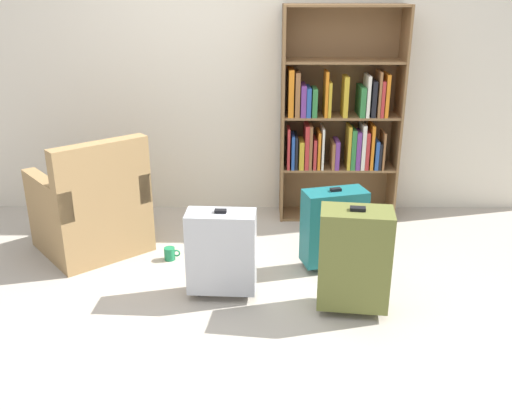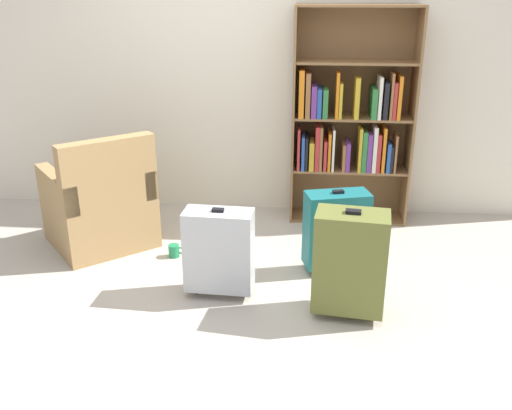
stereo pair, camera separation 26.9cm
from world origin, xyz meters
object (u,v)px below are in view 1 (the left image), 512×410
object	(u,v)px
suitcase_olive	(354,258)
bookshelf	(338,120)
armchair	(92,211)
suitcase_teal	(334,227)
suitcase_silver	(221,252)
mug	(170,254)

from	to	relation	value
suitcase_olive	bookshelf	bearing A→B (deg)	87.27
armchair	suitcase_teal	xyz separation A→B (m)	(1.79, -0.28, -0.00)
bookshelf	suitcase_olive	bearing A→B (deg)	-92.73
suitcase_olive	suitcase_silver	size ratio (longest dim) A/B	1.14
armchair	suitcase_teal	distance (m)	1.81
mug	suitcase_silver	size ratio (longest dim) A/B	0.20
armchair	suitcase_silver	size ratio (longest dim) A/B	1.63
suitcase_teal	suitcase_silver	xyz separation A→B (m)	(-0.76, -0.40, 0.00)
suitcase_teal	mug	bearing A→B (deg)	174.84
bookshelf	suitcase_olive	distance (m)	1.66
bookshelf	suitcase_teal	distance (m)	1.15
bookshelf	suitcase_silver	world-z (taller)	bookshelf
suitcase_silver	bookshelf	bearing A→B (deg)	57.65
bookshelf	armchair	bearing A→B (deg)	-159.24
suitcase_olive	suitcase_teal	size ratio (longest dim) A/B	1.15
suitcase_olive	armchair	bearing A→B (deg)	155.05
mug	suitcase_silver	xyz separation A→B (m)	(0.42, -0.51, 0.27)
bookshelf	mug	world-z (taller)	bookshelf
armchair	mug	world-z (taller)	armchair
armchair	suitcase_teal	size ratio (longest dim) A/B	1.63
armchair	suitcase_silver	bearing A→B (deg)	-33.75
mug	suitcase_silver	world-z (taller)	suitcase_silver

